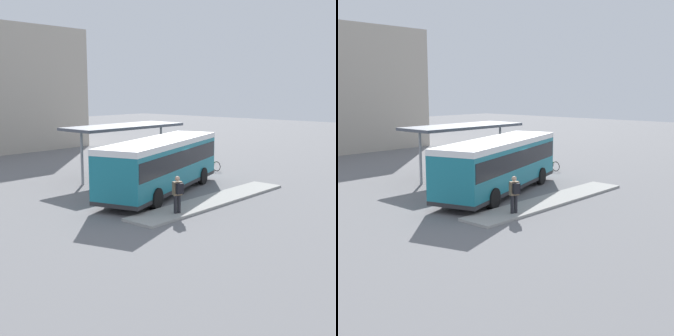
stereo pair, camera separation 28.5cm
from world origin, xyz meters
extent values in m
plane|color=slate|center=(0.00, 0.00, 0.00)|extent=(120.00, 120.00, 0.00)
cube|color=#9E9E99|center=(0.24, -3.29, 0.06)|extent=(10.99, 1.80, 0.12)
cube|color=#197284|center=(0.00, 0.00, 1.66)|extent=(10.59, 5.43, 2.62)
cube|color=white|center=(0.00, 0.00, 2.82)|extent=(10.62, 5.46, 0.30)
cube|color=black|center=(0.00, 0.00, 1.97)|extent=(10.41, 5.40, 0.92)
cube|color=black|center=(4.91, 1.51, 1.97)|extent=(0.76, 2.24, 1.01)
cube|color=#28282B|center=(0.00, 0.00, 0.45)|extent=(10.61, 5.45, 0.20)
cylinder|color=black|center=(2.70, 2.09, 0.51)|extent=(1.06, 0.57, 1.02)
cylinder|color=black|center=(3.41, -0.22, 0.51)|extent=(1.06, 0.57, 1.02)
cylinder|color=black|center=(-3.41, 0.22, 0.51)|extent=(1.06, 0.57, 1.02)
cylinder|color=black|center=(-2.70, -2.09, 0.51)|extent=(1.06, 0.57, 1.02)
cylinder|color=#232328|center=(-3.05, -3.58, 0.53)|extent=(0.16, 0.16, 0.83)
cylinder|color=#232328|center=(-2.87, -3.65, 0.53)|extent=(0.16, 0.16, 0.83)
cube|color=#7A664C|center=(-2.96, -3.62, 1.26)|extent=(0.47, 0.35, 0.62)
cube|color=black|center=(-3.04, -3.82, 1.29)|extent=(0.36, 0.30, 0.47)
sphere|color=tan|center=(-2.96, -3.62, 1.70)|extent=(0.22, 0.22, 0.22)
torus|color=black|center=(7.70, 1.82, 0.34)|extent=(0.06, 0.68, 0.68)
torus|color=black|center=(7.72, 2.75, 0.34)|extent=(0.06, 0.68, 0.68)
cylinder|color=#287F3D|center=(7.71, 2.28, 0.56)|extent=(0.05, 0.72, 0.04)
cylinder|color=#287F3D|center=(7.71, 2.45, 0.50)|extent=(0.04, 0.04, 0.33)
cube|color=black|center=(7.71, 2.45, 0.67)|extent=(0.07, 0.18, 0.04)
cylinder|color=#287F3D|center=(7.70, 1.91, 0.64)|extent=(0.48, 0.04, 0.03)
torus|color=black|center=(8.01, 2.64, 0.36)|extent=(0.17, 0.72, 0.72)
torus|color=black|center=(7.85, 3.61, 0.36)|extent=(0.17, 0.72, 0.72)
cylinder|color=#2847AD|center=(7.93, 3.12, 0.59)|extent=(0.16, 0.76, 0.04)
cylinder|color=#2847AD|center=(7.90, 3.30, 0.53)|extent=(0.04, 0.04, 0.35)
cube|color=black|center=(7.90, 3.30, 0.71)|extent=(0.10, 0.19, 0.04)
cylinder|color=#2847AD|center=(8.00, 2.74, 0.68)|extent=(0.48, 0.11, 0.03)
torus|color=black|center=(7.75, 3.45, 0.38)|extent=(0.13, 0.76, 0.76)
torus|color=black|center=(7.86, 4.48, 0.38)|extent=(0.13, 0.76, 0.76)
cylinder|color=orange|center=(7.80, 3.96, 0.63)|extent=(0.12, 0.81, 0.04)
cylinder|color=orange|center=(7.82, 4.15, 0.56)|extent=(0.04, 0.04, 0.38)
cube|color=black|center=(7.82, 4.15, 0.75)|extent=(0.09, 0.19, 0.04)
cylinder|color=orange|center=(7.76, 3.55, 0.72)|extent=(0.48, 0.08, 0.03)
cube|color=#4C515B|center=(2.10, 5.13, 3.27)|extent=(8.22, 3.02, 0.18)
cylinder|color=gray|center=(-1.39, 5.13, 1.59)|extent=(0.16, 0.16, 3.18)
cylinder|color=gray|center=(5.59, 5.13, 1.59)|extent=(0.16, 0.16, 3.18)
cylinder|color=slate|center=(-0.85, 2.24, 0.25)|extent=(0.89, 0.89, 0.50)
sphere|color=#235B28|center=(-0.85, 2.24, 0.88)|extent=(1.02, 1.02, 1.02)
camera|label=1|loc=(-18.62, -16.84, 5.66)|focal=50.00mm
camera|label=2|loc=(-18.43, -17.05, 5.66)|focal=50.00mm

